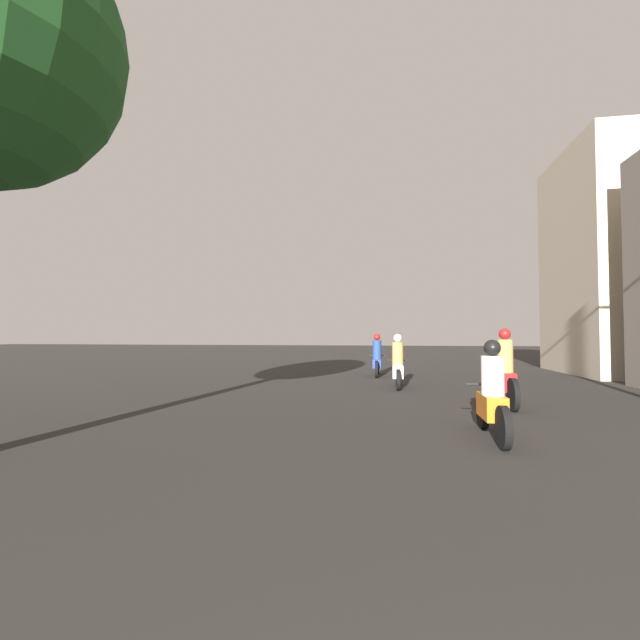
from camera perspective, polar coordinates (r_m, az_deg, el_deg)
motorcycle_orange at (r=6.90m, az=21.96°, el=-9.65°), size 0.60×1.89×1.46m
motorcycle_red at (r=9.99m, az=23.39°, el=-6.78°), size 0.60×1.95×1.66m
motorcycle_silver at (r=12.60m, az=10.33°, el=-6.09°), size 0.60×1.88×1.55m
motorcycle_blue at (r=15.99m, az=7.62°, el=-5.21°), size 0.60×2.07×1.56m
building_right_far at (r=20.43m, az=35.30°, el=6.44°), size 4.23×5.65×8.77m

